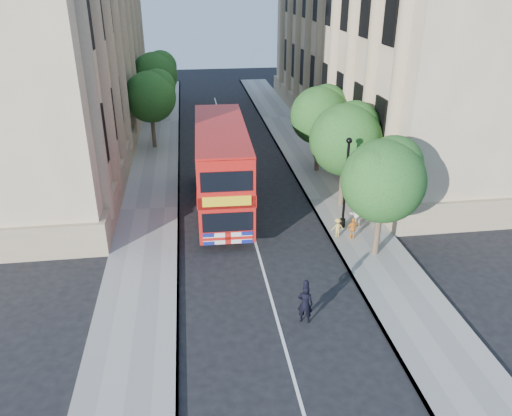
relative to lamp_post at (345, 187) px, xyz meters
name	(u,v)px	position (x,y,z in m)	size (l,w,h in m)	color
ground	(271,299)	(-5.00, -6.00, -2.51)	(120.00, 120.00, 0.00)	black
pavement_right	(335,198)	(0.75, 4.00, -2.45)	(3.50, 80.00, 0.12)	gray
pavement_left	(150,209)	(-10.75, 4.00, -2.45)	(3.50, 80.00, 0.12)	gray
building_right	(389,27)	(8.80, 18.00, 6.49)	(12.00, 38.00, 18.00)	tan
building_left	(42,31)	(-18.80, 18.00, 6.49)	(12.00, 38.00, 18.00)	tan
tree_right_near	(384,176)	(0.84, -2.97, 1.74)	(4.00, 4.00, 6.08)	#473828
tree_right_mid	(346,136)	(0.84, 3.03, 1.93)	(4.20, 4.20, 6.37)	#473828
tree_right_far	(320,112)	(0.84, 9.03, 1.80)	(4.00, 4.00, 6.15)	#473828
tree_left_far	(151,94)	(-10.96, 16.03, 1.93)	(4.00, 4.00, 6.30)	#473828
tree_left_back	(155,73)	(-10.96, 24.03, 2.20)	(4.20, 4.20, 6.65)	#473828
lamp_post	(345,187)	(0.00, 0.00, 0.00)	(0.32, 0.32, 5.16)	black
double_decker_bus	(222,166)	(-6.37, 3.61, 0.25)	(3.17, 10.89, 4.99)	#AE110C
box_van	(213,177)	(-6.79, 5.69, -1.22)	(2.14, 4.71, 2.63)	black
police_constable	(305,304)	(-3.92, -7.73, -1.65)	(0.63, 0.41, 1.71)	black
woman_pedestrian	(355,213)	(0.68, 0.03, -1.58)	(0.78, 0.61, 1.61)	beige
child_a	(353,228)	(0.15, -1.31, -1.80)	(0.69, 0.29, 1.17)	orange
child_b	(337,227)	(-0.60, -1.00, -1.85)	(0.69, 0.40, 1.07)	gold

